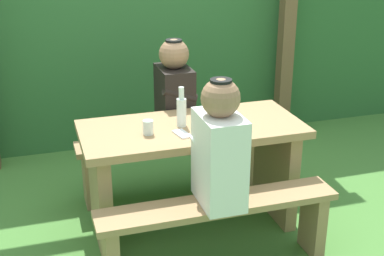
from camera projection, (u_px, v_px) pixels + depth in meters
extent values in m
plane|color=#477B35|center=(192.00, 225.00, 3.60)|extent=(12.00, 12.00, 0.00)
cube|color=#2D5F2F|center=(128.00, 20.00, 5.05)|extent=(6.40, 1.08, 2.07)
cube|color=brown|center=(288.00, 14.00, 4.74)|extent=(0.12, 0.12, 2.30)
cube|color=#9E7A51|center=(192.00, 129.00, 3.34)|extent=(1.40, 0.64, 0.05)
cube|color=#9E7A51|center=(100.00, 194.00, 3.31)|extent=(0.08, 0.54, 0.68)
cube|color=#9E7A51|center=(275.00, 169.00, 3.64)|extent=(0.08, 0.54, 0.68)
cube|color=#9E7A51|center=(218.00, 205.00, 2.99)|extent=(1.40, 0.24, 0.04)
cube|color=#9E7A51|center=(313.00, 222.00, 3.24)|extent=(0.07, 0.22, 0.41)
cube|color=#9E7A51|center=(172.00, 139.00, 3.88)|extent=(1.40, 0.24, 0.04)
cube|color=#9E7A51|center=(89.00, 178.00, 3.80)|extent=(0.07, 0.22, 0.41)
cube|color=#9E7A51|center=(249.00, 157.00, 4.14)|extent=(0.07, 0.22, 0.41)
cube|color=white|center=(219.00, 160.00, 2.89)|extent=(0.22, 0.34, 0.52)
sphere|color=#936B4C|center=(220.00, 98.00, 2.76)|extent=(0.21, 0.21, 0.21)
cylinder|color=black|center=(220.00, 82.00, 2.72)|extent=(0.12, 0.12, 0.02)
cylinder|color=white|center=(210.00, 133.00, 2.97)|extent=(0.25, 0.07, 0.15)
cube|color=black|center=(175.00, 103.00, 3.79)|extent=(0.22, 0.34, 0.52)
sphere|color=#936B4C|center=(174.00, 54.00, 3.66)|extent=(0.21, 0.21, 0.21)
cylinder|color=black|center=(174.00, 41.00, 3.63)|extent=(0.12, 0.12, 0.02)
cylinder|color=black|center=(180.00, 95.00, 3.63)|extent=(0.25, 0.07, 0.15)
cylinder|color=silver|center=(148.00, 127.00, 3.18)|extent=(0.06, 0.06, 0.09)
cylinder|color=silver|center=(182.00, 113.00, 3.29)|extent=(0.06, 0.06, 0.18)
cylinder|color=silver|center=(181.00, 93.00, 3.24)|extent=(0.03, 0.03, 0.08)
cube|color=silver|center=(182.00, 134.00, 3.19)|extent=(0.10, 0.15, 0.01)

